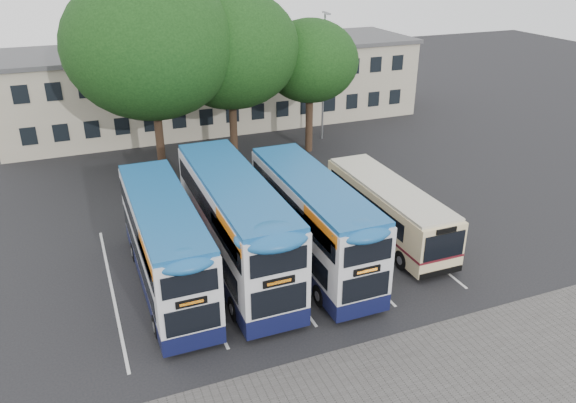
{
  "coord_description": "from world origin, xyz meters",
  "views": [
    {
      "loc": [
        -11.23,
        -16.26,
        13.36
      ],
      "look_at": [
        -2.73,
        5.0,
        2.75
      ],
      "focal_mm": 35.0,
      "sensor_mm": 36.0,
      "label": 1
    }
  ],
  "objects_px": {
    "tree_mid": "(230,49)",
    "bus_dd_left": "(165,241)",
    "lamp_post": "(324,70)",
    "tree_left": "(150,45)",
    "bus_dd_right": "(312,218)",
    "bus_dd_mid": "(235,221)",
    "bus_single": "(387,206)",
    "tree_right": "(310,61)"
  },
  "relations": [
    {
      "from": "tree_mid",
      "to": "bus_dd_left",
      "type": "relative_size",
      "value": 1.15
    },
    {
      "from": "tree_mid",
      "to": "lamp_post",
      "type": "bearing_deg",
      "value": 15.76
    },
    {
      "from": "lamp_post",
      "to": "tree_mid",
      "type": "relative_size",
      "value": 0.82
    },
    {
      "from": "lamp_post",
      "to": "bus_dd_left",
      "type": "relative_size",
      "value": 0.94
    },
    {
      "from": "tree_left",
      "to": "lamp_post",
      "type": "bearing_deg",
      "value": 13.92
    },
    {
      "from": "bus_dd_right",
      "to": "bus_single",
      "type": "distance_m",
      "value": 4.72
    },
    {
      "from": "tree_right",
      "to": "bus_single",
      "type": "bearing_deg",
      "value": -96.41
    },
    {
      "from": "bus_dd_left",
      "to": "tree_right",
      "type": "bearing_deg",
      "value": 47.45
    },
    {
      "from": "bus_dd_left",
      "to": "bus_dd_mid",
      "type": "distance_m",
      "value": 3.09
    },
    {
      "from": "tree_left",
      "to": "tree_mid",
      "type": "relative_size",
      "value": 1.11
    },
    {
      "from": "tree_mid",
      "to": "bus_dd_right",
      "type": "relative_size",
      "value": 1.12
    },
    {
      "from": "bus_dd_right",
      "to": "tree_right",
      "type": "bearing_deg",
      "value": 66.75
    },
    {
      "from": "lamp_post",
      "to": "bus_single",
      "type": "distance_m",
      "value": 15.69
    },
    {
      "from": "bus_dd_right",
      "to": "bus_single",
      "type": "bearing_deg",
      "value": 13.34
    },
    {
      "from": "bus_dd_mid",
      "to": "bus_single",
      "type": "distance_m",
      "value": 7.97
    },
    {
      "from": "lamp_post",
      "to": "bus_dd_left",
      "type": "xyz_separation_m",
      "value": [
        -14.42,
        -15.59,
        -2.88
      ]
    },
    {
      "from": "lamp_post",
      "to": "bus_dd_left",
      "type": "height_order",
      "value": "lamp_post"
    },
    {
      "from": "bus_dd_mid",
      "to": "bus_dd_right",
      "type": "xyz_separation_m",
      "value": [
        3.38,
        -0.62,
        -0.17
      ]
    },
    {
      "from": "tree_right",
      "to": "bus_dd_mid",
      "type": "bearing_deg",
      "value": -125.12
    },
    {
      "from": "tree_mid",
      "to": "bus_dd_mid",
      "type": "xyz_separation_m",
      "value": [
        -3.92,
        -13.26,
        -4.93
      ]
    },
    {
      "from": "tree_right",
      "to": "bus_single",
      "type": "xyz_separation_m",
      "value": [
        -1.44,
        -12.84,
        -4.7
      ]
    },
    {
      "from": "tree_mid",
      "to": "bus_dd_left",
      "type": "xyz_separation_m",
      "value": [
        -6.99,
        -13.49,
        -5.14
      ]
    },
    {
      "from": "tree_left",
      "to": "tree_mid",
      "type": "height_order",
      "value": "tree_left"
    },
    {
      "from": "tree_mid",
      "to": "tree_right",
      "type": "bearing_deg",
      "value": 0.46
    },
    {
      "from": "lamp_post",
      "to": "bus_dd_right",
      "type": "height_order",
      "value": "lamp_post"
    },
    {
      "from": "bus_dd_right",
      "to": "lamp_post",
      "type": "bearing_deg",
      "value": 63.46
    },
    {
      "from": "tree_mid",
      "to": "bus_dd_left",
      "type": "bearing_deg",
      "value": -117.38
    },
    {
      "from": "tree_mid",
      "to": "bus_dd_right",
      "type": "distance_m",
      "value": 14.79
    },
    {
      "from": "bus_dd_left",
      "to": "bus_dd_mid",
      "type": "relative_size",
      "value": 0.91
    },
    {
      "from": "lamp_post",
      "to": "bus_dd_mid",
      "type": "relative_size",
      "value": 0.86
    },
    {
      "from": "bus_dd_left",
      "to": "bus_dd_right",
      "type": "relative_size",
      "value": 0.98
    },
    {
      "from": "bus_dd_mid",
      "to": "bus_single",
      "type": "xyz_separation_m",
      "value": [
        7.91,
        0.46,
        -0.89
      ]
    },
    {
      "from": "bus_dd_left",
      "to": "bus_dd_mid",
      "type": "height_order",
      "value": "bus_dd_mid"
    },
    {
      "from": "tree_right",
      "to": "bus_dd_right",
      "type": "relative_size",
      "value": 0.91
    },
    {
      "from": "tree_right",
      "to": "bus_single",
      "type": "distance_m",
      "value": 13.75
    },
    {
      "from": "bus_dd_left",
      "to": "lamp_post",
      "type": "bearing_deg",
      "value": 47.23
    },
    {
      "from": "bus_single",
      "to": "bus_dd_left",
      "type": "bearing_deg",
      "value": -176.38
    },
    {
      "from": "bus_dd_mid",
      "to": "bus_dd_right",
      "type": "relative_size",
      "value": 1.08
    },
    {
      "from": "tree_right",
      "to": "bus_dd_left",
      "type": "bearing_deg",
      "value": -132.55
    },
    {
      "from": "tree_left",
      "to": "bus_dd_left",
      "type": "bearing_deg",
      "value": -99.18
    },
    {
      "from": "bus_dd_mid",
      "to": "bus_single",
      "type": "bearing_deg",
      "value": 3.32
    },
    {
      "from": "tree_left",
      "to": "bus_dd_mid",
      "type": "distance_m",
      "value": 13.54
    }
  ]
}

